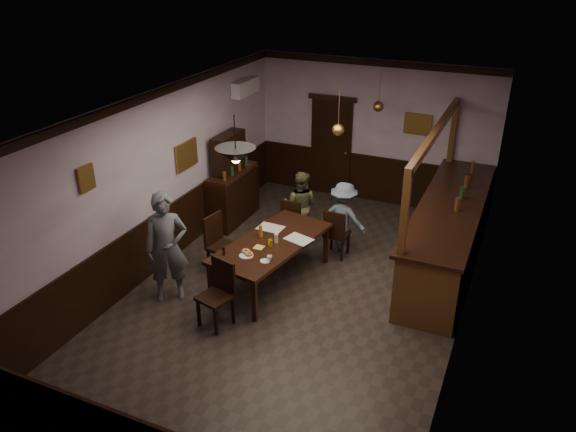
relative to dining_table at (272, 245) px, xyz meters
The scene contains 31 objects.
room 0.97m from the dining_table, 13.39° to the right, with size 5.01×8.01×3.01m.
dining_table is the anchor object (origin of this frame).
chair_far_left 1.36m from the dining_table, 98.82° to the left, with size 0.39×0.39×0.90m.
chair_far_right 1.37m from the dining_table, 60.07° to the left, with size 0.41×0.41×0.92m.
chair_near 1.32m from the dining_table, 99.77° to the right, with size 0.53×0.53×1.00m.
chair_side 0.96m from the dining_table, behind, with size 0.51×0.51×1.02m.
person_standing 1.64m from the dining_table, 140.07° to the right, with size 0.65×0.42×1.77m, color #595A65.
person_seated_left 1.61m from the dining_table, 96.15° to the left, with size 0.65×0.50×1.33m, color brown.
person_seated_right 1.61m from the dining_table, 63.77° to the left, with size 0.85×0.49×1.32m, color slate.
newspaper_left 0.47m from the dining_table, 117.34° to the left, with size 0.42×0.30×0.01m, color silver.
newspaper_right 0.45m from the dining_table, 32.46° to the left, with size 0.42×0.30×0.01m, color silver.
napkin 0.28m from the dining_table, 110.33° to the right, with size 0.15×0.15×0.00m, color #E7BC55.
saucer 0.64m from the dining_table, 73.36° to the right, with size 0.15×0.15×0.01m, color white.
coffee_cup 0.62m from the dining_table, 67.17° to the right, with size 0.08×0.08×0.07m, color white.
pastry_plate 0.60m from the dining_table, 104.41° to the right, with size 0.22×0.22×0.01m, color white.
pastry_ring_a 0.55m from the dining_table, 111.81° to the right, with size 0.13×0.13×0.04m, color #C68C47.
pastry_ring_b 0.57m from the dining_table, 101.89° to the right, with size 0.13×0.13×0.04m, color #C68C47.
soda_can 0.21m from the dining_table, 69.74° to the right, with size 0.07×0.07×0.12m, color yellow.
beer_glass 0.29m from the dining_table, 160.84° to the left, with size 0.06×0.06×0.20m, color #BF721E.
water_glass 0.17m from the dining_table, ahead, with size 0.06×0.06×0.15m, color silver.
pepper_mill 0.84m from the dining_table, 125.07° to the right, with size 0.04×0.04×0.14m, color black.
sideboard 2.46m from the dining_table, 133.97° to the left, with size 0.48×1.36×1.79m.
bar_counter 3.07m from the dining_table, 35.46° to the left, with size 1.00×4.30×2.41m.
door_back 3.87m from the dining_table, 95.86° to the left, with size 0.90×0.06×2.10m, color black.
ac_unit 3.79m from the dining_table, 123.98° to the left, with size 0.20×0.85×0.30m.
picture_left_small 2.99m from the dining_table, 138.62° to the right, with size 0.04×0.28×0.36m.
picture_left_large 2.30m from the dining_table, 160.82° to the left, with size 0.04×0.62×0.48m.
picture_back 4.24m from the dining_table, 69.88° to the left, with size 0.55×0.04×0.42m.
pendant_iron 1.93m from the dining_table, 100.04° to the right, with size 0.56×0.56×0.67m.
pendant_brass_mid 2.15m from the dining_table, 64.83° to the left, with size 0.20×0.20×0.81m.
pendant_brass_far 3.48m from the dining_table, 74.86° to the left, with size 0.20×0.20×0.81m.
Camera 1 is at (2.93, -6.96, 5.02)m, focal length 35.00 mm.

